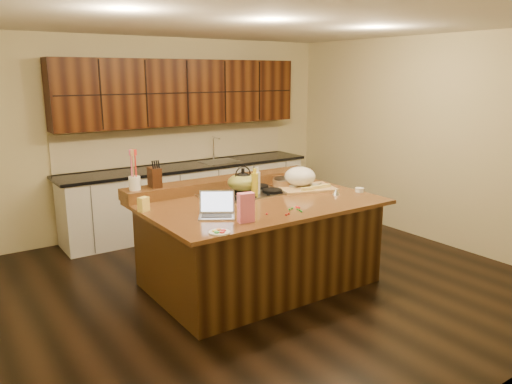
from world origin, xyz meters
TOP-DOWN VIEW (x-y plane):
  - room at (0.00, 0.00)m, footprint 5.52×5.02m
  - island at (0.00, 0.00)m, footprint 2.40×1.60m
  - back_ledge at (0.00, 0.70)m, footprint 2.40×0.30m
  - cooktop at (0.00, 0.30)m, footprint 0.92×0.52m
  - back_counter at (0.30, 2.23)m, footprint 3.70×0.66m
  - kettle at (0.00, 0.30)m, footprint 0.27×0.27m
  - green_bowl at (0.00, 0.30)m, footprint 0.42×0.42m
  - laptop at (-0.65, -0.26)m, footprint 0.42×0.39m
  - oil_bottle at (0.02, 0.10)m, footprint 0.09×0.09m
  - vinegar_bottle at (0.13, 0.22)m, footprint 0.08×0.08m
  - wooden_tray at (0.73, 0.18)m, footprint 0.72×0.61m
  - ramekin_a at (1.15, -0.32)m, footprint 0.12×0.12m
  - ramekin_b at (0.86, 0.11)m, footprint 0.13×0.13m
  - ramekin_c at (0.64, 0.22)m, footprint 0.10×0.10m
  - strainer_bowl at (0.59, 0.35)m, footprint 0.26×0.26m
  - kitchen_timer at (0.84, -0.27)m, footprint 0.09×0.09m
  - pink_bag at (-0.53, -0.57)m, footprint 0.15×0.10m
  - candy_plate at (-0.89, -0.71)m, footprint 0.21×0.21m
  - package_box at (-1.15, 0.28)m, footprint 0.12×0.10m
  - utensil_crock at (-1.07, 0.70)m, footprint 0.16×0.16m
  - knife_block at (-0.85, 0.70)m, footprint 0.11×0.18m
  - gumdrop_0 at (0.14, -0.47)m, footprint 0.02×0.02m
  - gumdrop_1 at (0.07, -0.61)m, footprint 0.02×0.02m
  - gumdrop_2 at (-0.11, -0.62)m, footprint 0.02×0.02m
  - gumdrop_3 at (0.07, -0.47)m, footprint 0.02×0.02m
  - gumdrop_4 at (-0.25, -0.49)m, footprint 0.02×0.02m
  - gumdrop_5 at (0.09, -0.57)m, footprint 0.02×0.02m
  - gumdrop_6 at (0.14, -0.45)m, footprint 0.02×0.02m
  - gumdrop_7 at (0.09, -0.53)m, footprint 0.02×0.02m
  - gumdrop_8 at (-0.07, -0.60)m, footprint 0.02×0.02m
  - gumdrop_9 at (0.03, -0.49)m, footprint 0.02×0.02m
  - gumdrop_10 at (0.14, -0.49)m, footprint 0.02×0.02m

SIDE VIEW (x-z plane):
  - island at x=0.00m, z-range 0.00..0.92m
  - candy_plate at x=-0.89m, z-range 0.92..0.93m
  - gumdrop_0 at x=0.14m, z-range 0.92..0.94m
  - gumdrop_1 at x=0.07m, z-range 0.92..0.94m
  - gumdrop_2 at x=-0.11m, z-range 0.92..0.94m
  - gumdrop_3 at x=0.07m, z-range 0.92..0.94m
  - gumdrop_4 at x=-0.25m, z-range 0.92..0.94m
  - gumdrop_5 at x=0.09m, z-range 0.92..0.94m
  - gumdrop_6 at x=0.14m, z-range 0.92..0.94m
  - gumdrop_7 at x=0.09m, z-range 0.92..0.94m
  - gumdrop_8 at x=-0.07m, z-range 0.92..0.94m
  - gumdrop_9 at x=0.03m, z-range 0.92..0.94m
  - gumdrop_10 at x=0.14m, z-range 0.92..0.94m
  - cooktop at x=0.00m, z-range 0.91..0.96m
  - ramekin_a at x=1.15m, z-range 0.92..0.96m
  - ramekin_b at x=0.86m, z-range 0.92..0.96m
  - ramekin_c at x=0.64m, z-range 0.92..0.96m
  - kitchen_timer at x=0.84m, z-range 0.92..0.99m
  - strainer_bowl at x=0.59m, z-range 0.92..1.01m
  - back_ledge at x=0.00m, z-range 0.92..1.04m
  - laptop at x=-0.65m, z-range 0.87..1.10m
  - back_counter at x=0.30m, z-range -0.22..2.18m
  - package_box at x=-1.15m, z-range 0.92..1.06m
  - wooden_tray at x=0.73m, z-range 0.91..1.15m
  - vinegar_bottle at x=0.13m, z-range 0.92..1.17m
  - pink_bag at x=-0.53m, z-range 0.92..1.18m
  - oil_bottle at x=0.02m, z-range 0.92..1.19m
  - green_bowl at x=0.00m, z-range 0.97..1.15m
  - kettle at x=0.00m, z-range 0.97..1.17m
  - utensil_crock at x=-1.07m, z-range 1.04..1.18m
  - knife_block at x=-0.85m, z-range 1.04..1.25m
  - room at x=0.00m, z-range -0.01..2.71m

